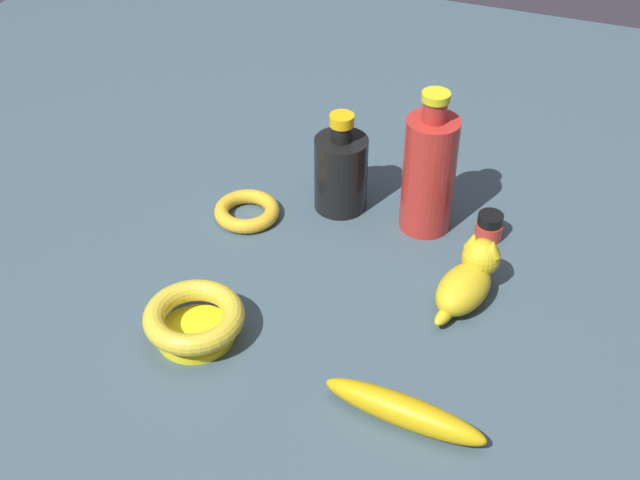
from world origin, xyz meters
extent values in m
plane|color=#384C56|center=(0.00, 0.00, 0.00)|extent=(2.00, 2.00, 0.00)
cylinder|color=#A92821|center=(0.10, 0.18, 0.09)|extent=(0.08, 0.08, 0.18)
cylinder|color=#A92821|center=(0.10, 0.18, 0.20)|extent=(0.03, 0.03, 0.03)
cylinder|color=gold|center=(0.10, 0.18, 0.22)|extent=(0.04, 0.04, 0.01)
cylinder|color=#B83124|center=(0.19, 0.18, 0.01)|extent=(0.04, 0.04, 0.03)
cylinder|color=gold|center=(0.19, 0.18, 0.02)|extent=(0.03, 0.03, 0.00)
cylinder|color=black|center=(0.19, 0.18, 0.03)|extent=(0.04, 0.04, 0.02)
ellipsoid|color=#BA950E|center=(0.17, -0.19, 0.02)|extent=(0.20, 0.06, 0.04)
torus|color=gold|center=(-0.16, 0.11, 0.01)|extent=(0.10, 0.10, 0.02)
cylinder|color=yellow|center=(-0.11, -0.15, 0.01)|extent=(0.10, 0.10, 0.01)
torus|color=gold|center=(-0.11, -0.15, 0.04)|extent=(0.13, 0.13, 0.03)
ellipsoid|color=gold|center=(0.19, 0.03, 0.03)|extent=(0.09, 0.12, 0.05)
sphere|color=gold|center=(0.20, 0.07, 0.05)|extent=(0.05, 0.05, 0.05)
cone|color=gold|center=(0.19, 0.08, 0.07)|extent=(0.02, 0.02, 0.02)
cone|color=gold|center=(0.22, 0.07, 0.07)|extent=(0.02, 0.02, 0.02)
ellipsoid|color=gold|center=(0.18, -0.01, 0.02)|extent=(0.03, 0.05, 0.02)
cylinder|color=black|center=(-0.04, 0.18, 0.06)|extent=(0.08, 0.08, 0.12)
cylinder|color=black|center=(-0.04, 0.18, 0.13)|extent=(0.03, 0.03, 0.03)
cylinder|color=gold|center=(-0.04, 0.18, 0.15)|extent=(0.04, 0.04, 0.02)
camera|label=1|loc=(0.32, -0.84, 0.79)|focal=48.90mm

